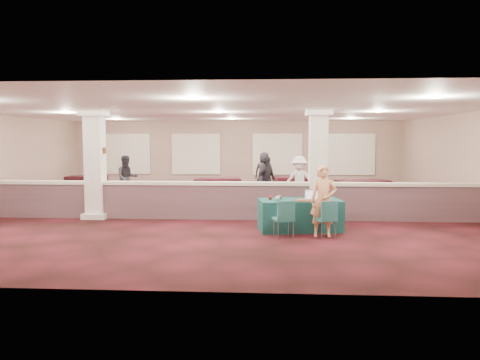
# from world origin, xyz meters

# --- Properties ---
(ground) EXTENTS (16.00, 16.00, 0.00)m
(ground) POSITION_xyz_m (0.00, 0.00, 0.00)
(ground) COLOR #461119
(ground) RESTS_ON ground
(wall_back) EXTENTS (16.00, 0.04, 3.20)m
(wall_back) POSITION_xyz_m (0.00, 8.00, 1.60)
(wall_back) COLOR gray
(wall_back) RESTS_ON ground
(wall_front) EXTENTS (16.00, 0.04, 3.20)m
(wall_front) POSITION_xyz_m (0.00, -8.00, 1.60)
(wall_front) COLOR gray
(wall_front) RESTS_ON ground
(wall_right) EXTENTS (0.04, 16.00, 3.20)m
(wall_right) POSITION_xyz_m (8.00, 0.00, 1.60)
(wall_right) COLOR gray
(wall_right) RESTS_ON ground
(ceiling) EXTENTS (16.00, 16.00, 0.02)m
(ceiling) POSITION_xyz_m (0.00, 0.00, 3.20)
(ceiling) COLOR white
(ceiling) RESTS_ON wall_back
(partition_wall) EXTENTS (15.60, 0.28, 1.10)m
(partition_wall) POSITION_xyz_m (0.00, -1.50, 0.57)
(partition_wall) COLOR #54393D
(partition_wall) RESTS_ON ground
(column_left) EXTENTS (0.72, 0.72, 3.20)m
(column_left) POSITION_xyz_m (-3.50, -1.50, 1.64)
(column_left) COLOR silver
(column_left) RESTS_ON ground
(column_right) EXTENTS (0.72, 0.72, 3.20)m
(column_right) POSITION_xyz_m (3.00, -1.50, 1.64)
(column_right) COLOR silver
(column_right) RESTS_ON ground
(sconce_left) EXTENTS (0.12, 0.12, 0.18)m
(sconce_left) POSITION_xyz_m (-3.78, -1.50, 2.00)
(sconce_left) COLOR brown
(sconce_left) RESTS_ON column_left
(sconce_right) EXTENTS (0.12, 0.12, 0.18)m
(sconce_right) POSITION_xyz_m (-3.22, -1.50, 2.00)
(sconce_right) COLOR brown
(sconce_right) RESTS_ON column_left
(near_table) EXTENTS (2.19, 1.33, 0.79)m
(near_table) POSITION_xyz_m (2.40, -3.00, 0.40)
(near_table) COLOR #0F3735
(near_table) RESTS_ON ground
(conf_chair_main) EXTENTS (0.57, 0.57, 0.88)m
(conf_chair_main) POSITION_xyz_m (2.98, -3.90, 0.52)
(conf_chair_main) COLOR #215D62
(conf_chair_main) RESTS_ON ground
(conf_chair_side) EXTENTS (0.55, 0.55, 0.89)m
(conf_chair_side) POSITION_xyz_m (1.98, -4.00, 0.53)
(conf_chair_side) COLOR #215D62
(conf_chair_side) RESTS_ON ground
(woman) EXTENTS (0.62, 0.42, 1.72)m
(woman) POSITION_xyz_m (2.90, -3.77, 0.86)
(woman) COLOR #E59763
(woman) RESTS_ON ground
(far_table_front_left) EXTENTS (1.73, 1.00, 0.67)m
(far_table_front_left) POSITION_xyz_m (-2.50, 3.00, 0.34)
(far_table_front_left) COLOR black
(far_table_front_left) RESTS_ON ground
(far_table_front_center) EXTENTS (1.85, 1.28, 0.68)m
(far_table_front_center) POSITION_xyz_m (2.00, 0.30, 0.34)
(far_table_front_center) COLOR black
(far_table_front_center) RESTS_ON ground
(far_table_front_right) EXTENTS (2.11, 1.46, 0.78)m
(far_table_front_right) POSITION_xyz_m (5.16, 3.00, 0.39)
(far_table_front_right) COLOR black
(far_table_front_right) RESTS_ON ground
(far_table_back_left) EXTENTS (1.74, 0.93, 0.69)m
(far_table_back_left) POSITION_xyz_m (-6.50, 5.31, 0.35)
(far_table_back_left) COLOR black
(far_table_back_left) RESTS_ON ground
(far_table_back_center) EXTENTS (2.00, 1.25, 0.76)m
(far_table_back_center) POSITION_xyz_m (-0.49, 3.74, 0.38)
(far_table_back_center) COLOR black
(far_table_back_center) RESTS_ON ground
(far_table_back_right) EXTENTS (2.07, 1.29, 0.78)m
(far_table_back_right) POSITION_xyz_m (2.83, 4.30, 0.39)
(far_table_back_right) COLOR black
(far_table_back_right) RESTS_ON ground
(attendee_a) EXTENTS (0.94, 0.79, 1.71)m
(attendee_a) POSITION_xyz_m (-3.82, 2.57, 0.85)
(attendee_a) COLOR black
(attendee_a) RESTS_ON ground
(attendee_b) EXTENTS (1.19, 0.74, 1.72)m
(attendee_b) POSITION_xyz_m (2.69, 1.92, 0.86)
(attendee_b) COLOR silver
(attendee_b) RESTS_ON ground
(attendee_c) EXTENTS (0.97, 1.11, 1.73)m
(attendee_c) POSITION_xyz_m (1.50, 1.76, 0.87)
(attendee_c) COLOR black
(attendee_c) RESTS_ON ground
(attendee_d) EXTENTS (0.95, 0.63, 1.77)m
(attendee_d) POSITION_xyz_m (1.40, 5.58, 0.89)
(attendee_d) COLOR black
(attendee_d) RESTS_ON ground
(laptop_base) EXTENTS (0.39, 0.30, 0.02)m
(laptop_base) POSITION_xyz_m (2.73, -3.00, 0.80)
(laptop_base) COLOR silver
(laptop_base) RESTS_ON near_table
(laptop_screen) EXTENTS (0.35, 0.07, 0.24)m
(laptop_screen) POSITION_xyz_m (2.71, -2.88, 0.93)
(laptop_screen) COLOR silver
(laptop_screen) RESTS_ON near_table
(screen_glow) EXTENTS (0.32, 0.05, 0.21)m
(screen_glow) POSITION_xyz_m (2.71, -2.89, 0.91)
(screen_glow) COLOR silver
(screen_glow) RESTS_ON near_table
(knitting) EXTENTS (0.48, 0.39, 0.03)m
(knitting) POSITION_xyz_m (2.49, -3.26, 0.81)
(knitting) COLOR #AD3A1B
(knitting) RESTS_ON near_table
(yarn_cream) EXTENTS (0.12, 0.12, 0.12)m
(yarn_cream) POSITION_xyz_m (1.83, -3.20, 0.85)
(yarn_cream) COLOR beige
(yarn_cream) RESTS_ON near_table
(yarn_red) EXTENTS (0.11, 0.11, 0.11)m
(yarn_red) POSITION_xyz_m (1.64, -3.06, 0.84)
(yarn_red) COLOR maroon
(yarn_red) RESTS_ON near_table
(yarn_grey) EXTENTS (0.11, 0.11, 0.11)m
(yarn_grey) POSITION_xyz_m (1.90, -2.95, 0.85)
(yarn_grey) COLOR #4C4B50
(yarn_grey) RESTS_ON near_table
(scissors) EXTENTS (0.13, 0.05, 0.01)m
(scissors) POSITION_xyz_m (3.14, -3.19, 0.80)
(scissors) COLOR #B31E13
(scissors) RESTS_ON near_table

